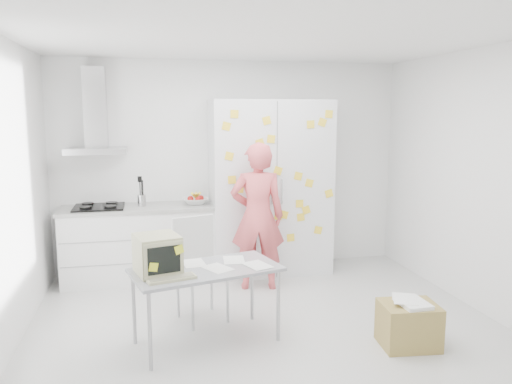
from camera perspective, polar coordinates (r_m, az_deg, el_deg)
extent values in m
cube|color=silver|center=(4.98, 1.26, -15.28)|extent=(4.50, 4.00, 0.02)
cube|color=white|center=(6.53, -2.89, 2.96)|extent=(4.50, 0.02, 2.70)
cube|color=white|center=(4.61, -26.98, -0.58)|extent=(0.02, 4.00, 2.70)
cube|color=white|center=(5.57, 24.41, 1.10)|extent=(0.02, 4.00, 2.70)
cube|color=white|center=(4.59, 1.38, 17.29)|extent=(4.50, 4.00, 0.02)
cube|color=white|center=(6.31, -13.21, -5.89)|extent=(1.80, 0.60, 0.88)
cube|color=gray|center=(5.98, -13.28, -5.34)|extent=(1.76, 0.01, 0.01)
cube|color=gray|center=(6.06, -13.18, -7.90)|extent=(1.76, 0.01, 0.01)
cube|color=#9E9E99|center=(6.21, -13.36, -1.79)|extent=(1.84, 0.63, 0.04)
cube|color=black|center=(6.23, -17.51, -1.70)|extent=(0.58, 0.50, 0.03)
cylinder|color=black|center=(6.12, -18.92, -1.67)|extent=(0.14, 0.14, 0.02)
cylinder|color=black|center=(6.10, -16.30, -1.58)|extent=(0.14, 0.14, 0.02)
cylinder|color=black|center=(6.36, -18.69, -1.27)|extent=(0.14, 0.14, 0.02)
cylinder|color=black|center=(6.33, -16.17, -1.19)|extent=(0.14, 0.14, 0.02)
cylinder|color=silver|center=(6.20, -12.93, -0.96)|extent=(0.10, 0.10, 0.14)
cylinder|color=black|center=(6.19, -13.10, -0.03)|extent=(0.01, 0.01, 0.30)
cylinder|color=black|center=(6.17, -12.79, -0.05)|extent=(0.01, 0.01, 0.30)
cylinder|color=black|center=(6.20, -12.91, -0.01)|extent=(0.01, 0.01, 0.30)
cube|color=black|center=(6.17, -13.15, 1.44)|extent=(0.05, 0.01, 0.07)
imported|color=white|center=(6.23, -6.93, -1.03)|extent=(0.31, 0.31, 0.08)
sphere|color=#B2140F|center=(6.24, -7.50, -0.78)|extent=(0.08, 0.08, 0.08)
sphere|color=#B2140F|center=(6.18, -6.61, -0.86)|extent=(0.08, 0.08, 0.08)
sphere|color=#B2140F|center=(6.27, -6.34, -0.71)|extent=(0.08, 0.08, 0.08)
cylinder|color=yellow|center=(6.24, -7.15, -0.36)|extent=(0.09, 0.17, 0.10)
cylinder|color=yellow|center=(6.24, -6.92, -0.35)|extent=(0.04, 0.17, 0.10)
cylinder|color=yellow|center=(6.24, -6.69, -0.34)|extent=(0.08, 0.17, 0.10)
cube|color=silver|center=(6.20, -17.77, 4.53)|extent=(0.70, 0.48, 0.07)
cube|color=silver|center=(6.30, -17.89, 9.15)|extent=(0.26, 0.24, 0.95)
cube|color=silver|center=(6.34, 1.64, 0.51)|extent=(1.50, 0.65, 2.20)
cube|color=slate|center=(6.03, 2.40, 0.05)|extent=(0.01, 0.01, 2.16)
cube|color=silver|center=(6.00, 1.87, 0.02)|extent=(0.02, 0.02, 0.30)
cube|color=silver|center=(6.03, 2.98, 0.06)|extent=(0.02, 0.02, 0.30)
cube|color=yellow|center=(6.07, 6.26, 7.69)|extent=(0.10, 0.00, 0.10)
cube|color=yellow|center=(6.12, 7.59, 7.91)|extent=(0.12, 0.00, 0.12)
cube|color=yellow|center=(6.24, 8.34, -0.17)|extent=(0.12, 0.00, 0.12)
cube|color=yellow|center=(5.95, 0.24, 1.04)|extent=(0.10, 0.00, 0.10)
cube|color=yellow|center=(6.00, 2.53, 2.45)|extent=(0.12, 0.00, 0.12)
cube|color=yellow|center=(6.18, 5.76, -2.06)|extent=(0.12, 0.00, 0.12)
cube|color=yellow|center=(6.02, 0.58, -2.19)|extent=(0.10, 0.00, 0.10)
cube|color=yellow|center=(5.92, 1.24, 8.17)|extent=(0.12, 0.00, 0.12)
cube|color=yellow|center=(6.10, 3.23, -2.61)|extent=(0.12, 0.00, 0.12)
cube|color=yellow|center=(6.13, 6.11, 1.02)|extent=(0.12, 0.00, 0.12)
cube|color=yellow|center=(6.13, 5.00, -1.33)|extent=(0.10, 0.00, 0.10)
cube|color=yellow|center=(5.91, 0.46, 5.62)|extent=(0.12, 0.00, 0.12)
cube|color=yellow|center=(5.92, -1.90, 0.36)|extent=(0.10, 0.00, 0.10)
cube|color=yellow|center=(5.89, -2.76, 1.40)|extent=(0.10, 0.00, 0.10)
cube|color=yellow|center=(5.83, -3.41, 7.51)|extent=(0.11, 0.00, 0.11)
cube|color=yellow|center=(6.11, 1.75, -4.73)|extent=(0.10, 0.00, 0.10)
cube|color=yellow|center=(5.96, 0.57, 1.10)|extent=(0.11, 0.00, 0.11)
cube|color=yellow|center=(6.28, 7.12, -4.34)|extent=(0.11, 0.00, 0.11)
cube|color=yellow|center=(6.15, 8.34, 8.80)|extent=(0.10, 0.00, 0.10)
cube|color=yellow|center=(5.93, 0.88, 4.05)|extent=(0.10, 0.00, 0.10)
cube|color=yellow|center=(5.95, -0.21, 0.54)|extent=(0.11, 0.00, 0.11)
cube|color=yellow|center=(6.19, 3.98, -5.22)|extent=(0.10, 0.00, 0.10)
cube|color=yellow|center=(5.84, -2.48, 8.89)|extent=(0.10, 0.00, 0.10)
cube|color=yellow|center=(5.85, -3.08, 4.11)|extent=(0.12, 0.00, 0.12)
cube|color=yellow|center=(6.17, 5.14, -2.89)|extent=(0.11, 0.00, 0.11)
cube|color=yellow|center=(5.94, 1.74, 6.08)|extent=(0.11, 0.00, 0.11)
cube|color=yellow|center=(6.08, 4.85, 1.83)|extent=(0.11, 0.00, 0.11)
cube|color=yellow|center=(6.09, 2.57, -2.75)|extent=(0.11, 0.00, 0.11)
imported|color=#E0575C|center=(5.77, 0.17, -2.80)|extent=(0.68, 0.50, 1.71)
cube|color=gray|center=(4.46, -5.74, -8.82)|extent=(1.40, 0.94, 0.03)
cylinder|color=#A09FA3|center=(4.19, -12.04, -15.33)|extent=(0.04, 0.04, 0.66)
cylinder|color=#A09FA3|center=(4.59, 2.56, -12.87)|extent=(0.04, 0.04, 0.66)
cylinder|color=#A09FA3|center=(4.66, -13.78, -12.79)|extent=(0.04, 0.04, 0.66)
cylinder|color=#A09FA3|center=(5.03, -0.47, -10.87)|extent=(0.04, 0.04, 0.66)
cube|color=#B1B083|center=(4.35, -11.22, -6.96)|extent=(0.43, 0.44, 0.33)
cube|color=#B1B083|center=(4.18, -10.49, -7.63)|extent=(0.32, 0.10, 0.29)
cube|color=black|center=(4.17, -10.45, -7.66)|extent=(0.27, 0.07, 0.23)
cube|color=yellow|center=(4.15, -11.63, -8.42)|extent=(0.08, 0.02, 0.08)
cube|color=yellow|center=(4.18, -8.77, -6.53)|extent=(0.08, 0.03, 0.09)
cube|color=#B1B083|center=(4.19, -9.64, -9.73)|extent=(0.42, 0.23, 0.02)
cube|color=gray|center=(4.19, -9.65, -9.56)|extent=(0.38, 0.19, 0.01)
cube|color=silver|center=(4.45, -4.42, -8.66)|extent=(0.30, 0.33, 0.00)
cube|color=silver|center=(4.67, -2.55, -7.75)|extent=(0.22, 0.29, 0.00)
cube|color=silver|center=(4.51, 0.15, -8.35)|extent=(0.27, 0.32, 0.00)
cube|color=silver|center=(4.61, -7.11, -8.07)|extent=(0.22, 0.29, 0.00)
cube|color=beige|center=(4.99, -6.19, -9.11)|extent=(0.58, 0.58, 0.04)
cube|color=beige|center=(5.10, -7.20, -5.55)|extent=(0.43, 0.16, 0.50)
cylinder|color=silver|center=(4.85, -7.26, -12.90)|extent=(0.04, 0.04, 0.47)
cylinder|color=silver|center=(5.00, -3.26, -12.18)|extent=(0.04, 0.04, 0.47)
cylinder|color=silver|center=(5.17, -8.91, -11.52)|extent=(0.04, 0.04, 0.47)
cylinder|color=silver|center=(5.31, -5.11, -10.90)|extent=(0.04, 0.04, 0.47)
cube|color=#A08A45|center=(4.74, 17.04, -14.33)|extent=(0.52, 0.44, 0.39)
cube|color=white|center=(4.65, 17.48, -12.01)|extent=(0.24, 0.31, 0.03)
cube|color=white|center=(4.68, 16.65, -11.61)|extent=(0.30, 0.34, 0.00)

